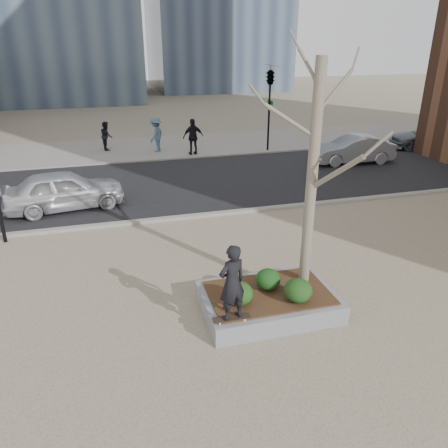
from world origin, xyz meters
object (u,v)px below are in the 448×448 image
object	(u,v)px
planter	(268,302)
police_car	(64,190)
skateboarder	(232,283)
skateboard	(232,319)

from	to	relation	value
planter	police_car	distance (m)	9.39
skateboarder	police_car	distance (m)	9.58
planter	skateboarder	size ratio (longest dim) A/B	1.83
skateboard	skateboarder	distance (m)	0.86
planter	skateboarder	world-z (taller)	skateboarder
planter	skateboard	size ratio (longest dim) A/B	3.85
planter	skateboard	bearing A→B (deg)	-145.19
skateboard	skateboarder	size ratio (longest dim) A/B	0.48
planter	skateboarder	xyz separation A→B (m)	(-1.10, -0.76, 1.12)
planter	police_car	world-z (taller)	police_car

